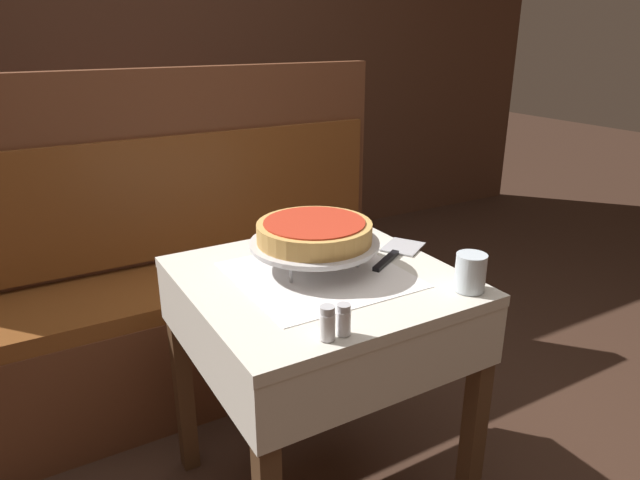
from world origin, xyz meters
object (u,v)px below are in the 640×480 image
object	(u,v)px
booth_bench	(192,302)
dining_table_front	(319,314)
salt_shaker	(327,323)
pepper_shaker	(344,320)
water_glass_near	(470,272)
dining_table_rear	(149,177)
pizza_server	(396,252)
pizza_pan_stand	(314,245)
condiment_caddy	(147,149)
deep_dish_pizza	(314,231)

from	to	relation	value
booth_bench	dining_table_front	bearing A→B (deg)	-80.15
salt_shaker	pepper_shaker	bearing A→B (deg)	0.00
water_glass_near	dining_table_rear	bearing A→B (deg)	99.53
pizza_server	water_glass_near	world-z (taller)	water_glass_near
pizza_pan_stand	pizza_server	distance (m)	0.26
booth_bench	pizza_server	size ratio (longest dim) A/B	6.69
salt_shaker	pepper_shaker	size ratio (longest dim) A/B	1.08
pizza_server	salt_shaker	xyz separation A→B (m)	(-0.42, -0.31, 0.03)
dining_table_rear	pepper_shaker	world-z (taller)	pepper_shaker
booth_bench	condiment_caddy	world-z (taller)	booth_bench
dining_table_rear	booth_bench	xyz separation A→B (m)	(-0.09, -0.87, -0.29)
water_glass_near	salt_shaker	distance (m)	0.43
pepper_shaker	pizza_server	bearing A→B (deg)	39.51
deep_dish_pizza	pepper_shaker	xyz separation A→B (m)	(-0.13, -0.35, -0.07)
pepper_shaker	condiment_caddy	world-z (taller)	condiment_caddy
pizza_pan_stand	salt_shaker	size ratio (longest dim) A/B	4.63
dining_table_rear	pepper_shaker	xyz separation A→B (m)	(-0.07, -1.91, 0.12)
dining_table_rear	pepper_shaker	bearing A→B (deg)	-92.17
booth_bench	pizza_pan_stand	bearing A→B (deg)	-78.35
booth_bench	pizza_server	bearing A→B (deg)	-61.52
dining_table_rear	pizza_pan_stand	world-z (taller)	pizza_pan_stand
deep_dish_pizza	pepper_shaker	distance (m)	0.38
pizza_server	deep_dish_pizza	bearing A→B (deg)	172.31
pepper_shaker	condiment_caddy	bearing A→B (deg)	87.29
booth_bench	deep_dish_pizza	xyz separation A→B (m)	(0.14, -0.70, 0.48)
pizza_server	condiment_caddy	xyz separation A→B (m)	(-0.29, 1.66, 0.04)
water_glass_near	deep_dish_pizza	bearing A→B (deg)	129.24
pepper_shaker	water_glass_near	bearing A→B (deg)	4.05
dining_table_front	booth_bench	world-z (taller)	booth_bench
deep_dish_pizza	pizza_server	size ratio (longest dim) A/B	1.19
dining_table_front	booth_bench	xyz separation A→B (m)	(-0.13, 0.75, -0.26)
dining_table_rear	water_glass_near	distance (m)	1.91
pizza_pan_stand	salt_shaker	xyz separation A→B (m)	(-0.17, -0.35, -0.03)
dining_table_front	condiment_caddy	size ratio (longest dim) A/B	4.85
dining_table_rear	booth_bench	world-z (taller)	booth_bench
pepper_shaker	salt_shaker	bearing A→B (deg)	180.00
salt_shaker	condiment_caddy	xyz separation A→B (m)	(0.13, 1.98, 0.01)
dining_table_front	pizza_server	xyz separation A→B (m)	(0.27, 0.02, 0.12)
dining_table_rear	water_glass_near	size ratio (longest dim) A/B	8.75
deep_dish_pizza	pepper_shaker	bearing A→B (deg)	-110.09
dining_table_rear	condiment_caddy	world-z (taller)	condiment_caddy
pizza_server	water_glass_near	size ratio (longest dim) A/B	2.74
dining_table_front	water_glass_near	distance (m)	0.42
deep_dish_pizza	pizza_server	xyz separation A→B (m)	(0.25, -0.03, -0.10)
condiment_caddy	pepper_shaker	bearing A→B (deg)	-92.71
water_glass_near	salt_shaker	xyz separation A→B (m)	(-0.43, -0.03, -0.01)
dining_table_front	deep_dish_pizza	distance (m)	0.23
booth_bench	pepper_shaker	distance (m)	1.12
pizza_pan_stand	water_glass_near	xyz separation A→B (m)	(0.26, -0.32, -0.02)
deep_dish_pizza	pizza_server	distance (m)	0.27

